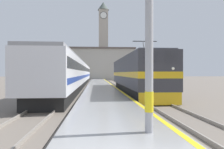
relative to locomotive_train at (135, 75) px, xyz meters
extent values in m
plane|color=#70665B|center=(-3.41, 10.71, -1.96)|extent=(200.00, 200.00, 0.00)
cube|color=#999999|center=(-3.41, 5.71, -1.77)|extent=(3.72, 140.00, 0.39)
cube|color=yellow|center=(-1.70, 5.71, -1.57)|extent=(0.20, 140.00, 0.00)
cube|color=#70665B|center=(0.00, 5.71, -1.95)|extent=(2.83, 140.00, 0.02)
cube|color=gray|center=(-0.72, 5.71, -1.87)|extent=(0.07, 140.00, 0.14)
cube|color=gray|center=(0.72, 5.71, -1.87)|extent=(0.07, 140.00, 0.14)
cube|color=#70665B|center=(-7.03, 5.71, -1.95)|extent=(2.83, 140.00, 0.02)
cube|color=gray|center=(-7.74, 5.71, -1.87)|extent=(0.07, 140.00, 0.14)
cube|color=gray|center=(-6.31, 5.71, -1.87)|extent=(0.07, 140.00, 0.14)
cube|color=black|center=(0.00, 0.04, -1.51)|extent=(2.47, 16.52, 0.90)
cube|color=#333338|center=(0.00, 0.04, 0.32)|extent=(2.90, 17.96, 2.76)
cube|color=gold|center=(0.00, 0.04, 0.04)|extent=(2.92, 17.98, 0.44)
cube|color=gold|center=(0.00, -8.79, -1.47)|extent=(2.75, 0.30, 0.81)
cube|color=black|center=(0.00, -8.88, 1.15)|extent=(2.32, 0.12, 0.80)
sphere|color=white|center=(-0.80, -8.92, 0.46)|extent=(0.20, 0.20, 0.20)
sphere|color=white|center=(0.80, -8.92, 0.46)|extent=(0.20, 0.20, 0.20)
cube|color=#4C4C51|center=(0.00, 0.04, 1.76)|extent=(2.61, 17.06, 0.12)
cylinder|color=#333333|center=(0.00, -4.80, 2.32)|extent=(0.06, 0.63, 1.03)
cylinder|color=#333333|center=(0.00, -4.10, 2.32)|extent=(0.06, 0.63, 1.03)
cube|color=#262626|center=(0.00, -4.45, 2.82)|extent=(2.03, 0.08, 0.06)
cube|color=black|center=(-7.03, 11.11, -1.51)|extent=(2.47, 43.46, 0.90)
cube|color=silver|center=(-7.03, 11.11, 0.23)|extent=(2.90, 45.28, 2.58)
cube|color=black|center=(-7.03, 11.11, 0.74)|extent=(2.92, 44.37, 0.64)
cube|color=navy|center=(-7.03, 11.11, -0.29)|extent=(2.92, 44.37, 0.36)
cube|color=gray|center=(-7.03, 11.11, 1.62)|extent=(2.67, 45.28, 0.20)
cylinder|color=yellow|center=(-2.56, -16.15, -0.67)|extent=(0.26, 0.26, 0.60)
cube|color=#ADA393|center=(-1.30, 54.06, 10.11)|extent=(3.16, 3.16, 24.15)
cylinder|color=black|center=(-1.30, 52.46, 19.98)|extent=(2.51, 0.06, 2.51)
cylinder|color=white|center=(-1.30, 52.43, 19.98)|extent=(2.21, 0.10, 2.21)
cone|color=#47514C|center=(-1.30, 54.06, 23.61)|extent=(3.95, 3.95, 2.84)
cube|color=#A8A399|center=(-3.75, 45.05, 2.62)|extent=(22.34, 8.76, 9.16)
cube|color=#564C47|center=(-3.75, 45.05, 7.44)|extent=(22.94, 9.36, 0.50)
camera|label=1|loc=(-4.13, -22.43, 0.17)|focal=35.00mm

